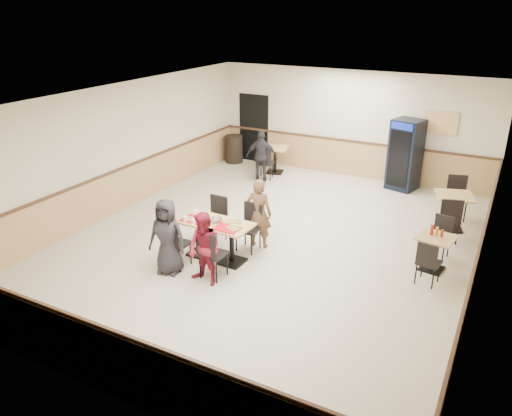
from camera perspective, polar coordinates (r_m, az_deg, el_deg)
The scene contains 20 objects.
ground at distance 10.57m, azimuth 1.81°, elevation -3.82°, with size 10.00×10.00×0.00m, color beige.
room_shell at distance 12.05m, azimuth 14.90°, elevation 1.76°, with size 10.00×10.00×10.00m.
main_table at distance 9.70m, azimuth -4.62°, elevation -3.01°, with size 1.47×0.77×0.78m.
main_chairs at distance 9.74m, azimuth -4.86°, elevation -3.08°, with size 1.33×1.73×0.98m.
diner_woman_left at distance 9.24m, azimuth -10.11°, elevation -3.25°, with size 0.70×0.46×1.44m, color #232227.
diner_woman_right at distance 8.80m, azimuth -5.89°, elevation -4.71°, with size 0.65×0.51×1.35m, color maroon.
diner_man_opposite at distance 10.07m, azimuth 0.34°, elevation -0.61°, with size 0.53×0.35×1.46m, color brown.
lone_diner at distance 13.91m, azimuth 0.63°, elevation 5.93°, with size 0.85×0.36×1.46m, color #232227.
tabletop_clutter at distance 9.55m, azimuth -5.21°, elevation -1.56°, with size 1.28×0.64×0.12m.
side_table_near at distance 9.86m, azimuth 19.74°, elevation -4.32°, with size 0.73×0.73×0.68m.
side_table_near_chair_south at distance 9.39m, azimuth 19.17°, elevation -5.78°, with size 0.40×0.40×0.86m, color black, non-canonical shape.
side_table_near_chair_north at distance 10.37m, azimuth 20.23°, elevation -3.20°, with size 0.40×0.40×0.86m, color black, non-canonical shape.
side_table_far at distance 11.75m, azimuth 21.59°, elevation 0.18°, with size 0.94×0.94×0.81m.
side_table_far_chair_south at distance 11.15m, azimuth 21.12°, elevation -1.06°, with size 0.48×0.48×1.03m, color black, non-canonical shape.
side_table_far_chair_north at distance 12.37m, azimuth 21.98°, elevation 1.07°, with size 0.48×0.48×1.03m, color black, non-canonical shape.
condiment_caddy at distance 9.78m, azimuth 19.85°, elevation -2.50°, with size 0.23×0.06×0.20m.
back_table at distance 14.72m, azimuth 2.20°, elevation 5.97°, with size 0.88×0.88×0.77m.
back_table_chair_lone at distance 14.20m, azimuth 1.11°, elevation 5.26°, with size 0.45×0.45×0.98m, color black, non-canonical shape.
pepsi_cooler at distance 13.87m, azimuth 16.68°, elevation 5.85°, with size 0.87×0.87×1.89m.
trash_bin at distance 15.77m, azimuth -2.52°, elevation 6.76°, with size 0.54×0.54×0.86m, color black.
Camera 1 is at (4.15, -8.53, 4.66)m, focal length 35.00 mm.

